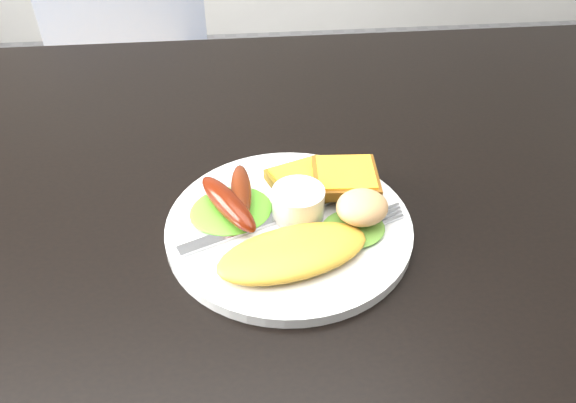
% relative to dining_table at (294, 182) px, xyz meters
% --- Properties ---
extents(dining_table, '(1.20, 0.80, 0.04)m').
position_rel_dining_table_xyz_m(dining_table, '(0.00, 0.00, 0.00)').
color(dining_table, black).
rests_on(dining_table, ground).
extents(dining_chair, '(0.57, 0.57, 0.05)m').
position_rel_dining_table_xyz_m(dining_chair, '(-0.36, 0.80, -0.28)').
color(dining_chair, tan).
rests_on(dining_chair, ground).
extents(plate, '(0.26, 0.26, 0.01)m').
position_rel_dining_table_xyz_m(plate, '(-0.02, -0.11, 0.03)').
color(plate, white).
rests_on(plate, dining_table).
extents(lettuce_left, '(0.11, 0.11, 0.01)m').
position_rel_dining_table_xyz_m(lettuce_left, '(-0.08, -0.09, 0.04)').
color(lettuce_left, '#5C9B1F').
rests_on(lettuce_left, plate).
extents(lettuce_right, '(0.08, 0.08, 0.01)m').
position_rel_dining_table_xyz_m(lettuce_right, '(0.05, -0.13, 0.04)').
color(lettuce_right, '#539622').
rests_on(lettuce_right, plate).
extents(omelette, '(0.17, 0.11, 0.02)m').
position_rel_dining_table_xyz_m(omelette, '(-0.02, -0.17, 0.04)').
color(omelette, orange).
rests_on(omelette, plate).
extents(sausage_a, '(0.07, 0.10, 0.03)m').
position_rel_dining_table_xyz_m(sausage_a, '(-0.08, -0.10, 0.05)').
color(sausage_a, '#601804').
rests_on(sausage_a, lettuce_left).
extents(sausage_b, '(0.02, 0.09, 0.02)m').
position_rel_dining_table_xyz_m(sausage_b, '(-0.07, -0.08, 0.05)').
color(sausage_b, '#5B2510').
rests_on(sausage_b, lettuce_left).
extents(ramekin, '(0.07, 0.07, 0.03)m').
position_rel_dining_table_xyz_m(ramekin, '(-0.01, -0.10, 0.05)').
color(ramekin, white).
rests_on(ramekin, plate).
extents(toast_a, '(0.09, 0.09, 0.01)m').
position_rel_dining_table_xyz_m(toast_a, '(0.01, -0.05, 0.04)').
color(toast_a, olive).
rests_on(toast_a, plate).
extents(toast_b, '(0.07, 0.07, 0.01)m').
position_rel_dining_table_xyz_m(toast_b, '(0.05, -0.06, 0.05)').
color(toast_b, brown).
rests_on(toast_b, toast_a).
extents(potato_salad, '(0.07, 0.07, 0.03)m').
position_rel_dining_table_xyz_m(potato_salad, '(0.06, -0.12, 0.06)').
color(potato_salad, '#CDB98F').
rests_on(potato_salad, lettuce_right).
extents(fork, '(0.17, 0.08, 0.00)m').
position_rel_dining_table_xyz_m(fork, '(-0.05, -0.11, 0.03)').
color(fork, '#ADAFB7').
rests_on(fork, plate).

